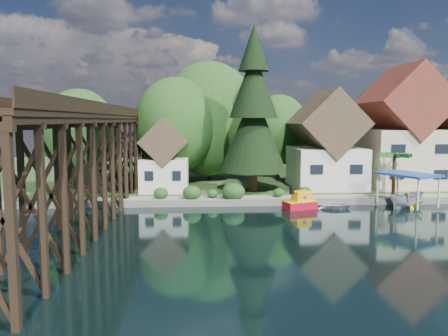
# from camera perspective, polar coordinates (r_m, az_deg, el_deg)

# --- Properties ---
(ground) EXTENTS (140.00, 140.00, 0.00)m
(ground) POSITION_cam_1_polar(r_m,az_deg,el_deg) (34.15, 9.21, -7.47)
(ground) COLOR black
(ground) RESTS_ON ground
(bank) EXTENTS (140.00, 52.00, 0.50)m
(bank) POSITION_cam_1_polar(r_m,az_deg,el_deg) (67.23, 2.97, -0.43)
(bank) COLOR #2A4A1D
(bank) RESTS_ON ground
(seawall) EXTENTS (60.00, 0.40, 0.62)m
(seawall) POSITION_cam_1_polar(r_m,az_deg,el_deg) (42.63, 12.16, -4.36)
(seawall) COLOR slate
(seawall) RESTS_ON ground
(promenade) EXTENTS (50.00, 2.60, 0.06)m
(promenade) POSITION_cam_1_polar(r_m,az_deg,el_deg) (44.38, 14.22, -3.71)
(promenade) COLOR gray
(promenade) RESTS_ON bank
(trestle_bridge) EXTENTS (4.12, 44.18, 9.30)m
(trestle_bridge) POSITION_cam_1_polar(r_m,az_deg,el_deg) (38.64, -16.32, 1.98)
(trestle_bridge) COLOR black
(trestle_bridge) RESTS_ON ground
(house_left) EXTENTS (7.64, 8.64, 11.02)m
(house_left) POSITION_cam_1_polar(r_m,az_deg,el_deg) (50.52, 13.17, 2.77)
(house_left) COLOR white
(house_left) RESTS_ON bank
(house_center) EXTENTS (8.65, 9.18, 13.89)m
(house_center) POSITION_cam_1_polar(r_m,az_deg,el_deg) (54.16, 22.24, 4.05)
(house_center) COLOR beige
(house_center) RESTS_ON bank
(shed) EXTENTS (5.09, 5.40, 7.85)m
(shed) POSITION_cam_1_polar(r_m,az_deg,el_deg) (47.21, -7.78, 1.05)
(shed) COLOR white
(shed) RESTS_ON bank
(bg_trees) EXTENTS (49.90, 13.30, 10.57)m
(bg_trees) POSITION_cam_1_polar(r_m,az_deg,el_deg) (54.27, 5.53, 5.41)
(bg_trees) COLOR #382314
(bg_trees) RESTS_ON bank
(shrubs) EXTENTS (15.76, 2.47, 1.70)m
(shrubs) POSITION_cam_1_polar(r_m,az_deg,el_deg) (42.27, 0.41, -3.04)
(shrubs) COLOR #1E4218
(shrubs) RESTS_ON bank
(conifer) EXTENTS (7.11, 7.11, 17.50)m
(conifer) POSITION_cam_1_polar(r_m,az_deg,el_deg) (46.35, 3.87, 7.31)
(conifer) COLOR #382314
(conifer) RESTS_ON bank
(palm_tree) EXTENTS (4.10, 4.10, 4.51)m
(palm_tree) POSITION_cam_1_polar(r_m,az_deg,el_deg) (47.13, 21.41, 1.42)
(palm_tree) COLOR #382314
(palm_tree) RESTS_ON bank
(tugboat) EXTENTS (3.33, 2.50, 2.15)m
(tugboat) POSITION_cam_1_polar(r_m,az_deg,el_deg) (40.44, 9.91, -4.40)
(tugboat) COLOR red
(tugboat) RESTS_ON ground
(boat_white_a) EXTENTS (4.03, 3.44, 0.71)m
(boat_white_a) POSITION_cam_1_polar(r_m,az_deg,el_deg) (41.52, 13.91, -4.62)
(boat_white_a) COLOR silver
(boat_white_a) RESTS_ON ground
(boat_canopy) EXTENTS (5.30, 6.03, 3.23)m
(boat_canopy) POSITION_cam_1_polar(r_m,az_deg,el_deg) (43.59, 22.80, -3.04)
(boat_canopy) COLOR silver
(boat_canopy) RESTS_ON ground
(boat_yellow) EXTENTS (3.26, 3.01, 1.43)m
(boat_yellow) POSITION_cam_1_polar(r_m,az_deg,el_deg) (44.28, 22.93, -3.79)
(boat_yellow) COLOR #FCFC1C
(boat_yellow) RESTS_ON ground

